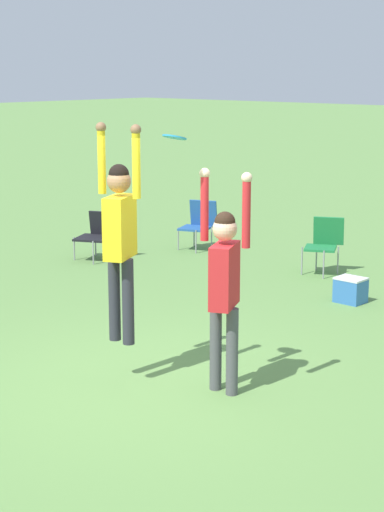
{
  "coord_description": "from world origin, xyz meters",
  "views": [
    {
      "loc": [
        5.88,
        -5.75,
        3.15
      ],
      "look_at": [
        0.26,
        0.48,
        1.3
      ],
      "focal_mm": 60.0,
      "sensor_mm": 36.0,
      "label": 1
    }
  ],
  "objects_px": {
    "camping_chair_1": "(324,241)",
    "camping_chair_3": "(99,232)",
    "person_defending": "(224,276)",
    "frisbee": "(174,137)",
    "camping_chair_5": "(199,222)",
    "cooler_box": "(351,290)",
    "person_jumping": "(120,228)"
  },
  "relations": [
    {
      "from": "person_defending",
      "to": "frisbee",
      "type": "bearing_deg",
      "value": -75.87
    },
    {
      "from": "person_jumping",
      "to": "person_defending",
      "type": "height_order",
      "value": "person_jumping"
    },
    {
      "from": "person_defending",
      "to": "frisbee",
      "type": "distance_m",
      "value": 1.42
    },
    {
      "from": "camping_chair_3",
      "to": "camping_chair_5",
      "type": "relative_size",
      "value": 0.94
    },
    {
      "from": "frisbee",
      "to": "cooler_box",
      "type": "distance_m",
      "value": 4.67
    },
    {
      "from": "frisbee",
      "to": "camping_chair_5",
      "type": "height_order",
      "value": "frisbee"
    },
    {
      "from": "person_defending",
      "to": "camping_chair_1",
      "type": "distance_m",
      "value": 5.33
    },
    {
      "from": "camping_chair_1",
      "to": "camping_chair_5",
      "type": "relative_size",
      "value": 1.03
    },
    {
      "from": "person_defending",
      "to": "camping_chair_3",
      "type": "relative_size",
      "value": 2.74
    },
    {
      "from": "camping_chair_5",
      "to": "camping_chair_3",
      "type": "bearing_deg",
      "value": 45.68
    },
    {
      "from": "camping_chair_3",
      "to": "person_defending",
      "type": "bearing_deg",
      "value": 122.81
    },
    {
      "from": "cooler_box",
      "to": "frisbee",
      "type": "bearing_deg",
      "value": -83.39
    },
    {
      "from": "person_defending",
      "to": "cooler_box",
      "type": "height_order",
      "value": "person_defending"
    },
    {
      "from": "person_jumping",
      "to": "person_defending",
      "type": "relative_size",
      "value": 1.0
    },
    {
      "from": "person_defending",
      "to": "camping_chair_1",
      "type": "bearing_deg",
      "value": 177.35
    },
    {
      "from": "person_defending",
      "to": "camping_chair_5",
      "type": "xyz_separation_m",
      "value": [
        -4.72,
        4.96,
        -0.69
      ]
    },
    {
      "from": "person_defending",
      "to": "camping_chair_1",
      "type": "xyz_separation_m",
      "value": [
        -2.05,
        4.88,
        -0.66
      ]
    },
    {
      "from": "camping_chair_1",
      "to": "camping_chair_3",
      "type": "distance_m",
      "value": 3.76
    },
    {
      "from": "frisbee",
      "to": "camping_chair_5",
      "type": "relative_size",
      "value": 0.27
    },
    {
      "from": "frisbee",
      "to": "camping_chair_1",
      "type": "height_order",
      "value": "frisbee"
    },
    {
      "from": "cooler_box",
      "to": "camping_chair_1",
      "type": "bearing_deg",
      "value": 136.01
    },
    {
      "from": "camping_chair_5",
      "to": "cooler_box",
      "type": "relative_size",
      "value": 2.23
    },
    {
      "from": "person_defending",
      "to": "camping_chair_3",
      "type": "bearing_deg",
      "value": -146.17
    },
    {
      "from": "person_defending",
      "to": "frisbee",
      "type": "relative_size",
      "value": 9.56
    },
    {
      "from": "person_jumping",
      "to": "camping_chair_3",
      "type": "distance_m",
      "value": 5.91
    },
    {
      "from": "person_jumping",
      "to": "camping_chair_1",
      "type": "relative_size",
      "value": 2.5
    },
    {
      "from": "person_jumping",
      "to": "camping_chair_1",
      "type": "height_order",
      "value": "person_jumping"
    },
    {
      "from": "person_jumping",
      "to": "camping_chair_5",
      "type": "bearing_deg",
      "value": 9.28
    },
    {
      "from": "person_defending",
      "to": "cooler_box",
      "type": "relative_size",
      "value": 5.72
    },
    {
      "from": "cooler_box",
      "to": "person_jumping",
      "type": "bearing_deg",
      "value": -91.88
    },
    {
      "from": "camping_chair_3",
      "to": "cooler_box",
      "type": "height_order",
      "value": "camping_chair_3"
    },
    {
      "from": "camping_chair_1",
      "to": "camping_chair_5",
      "type": "height_order",
      "value": "camping_chair_1"
    }
  ]
}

